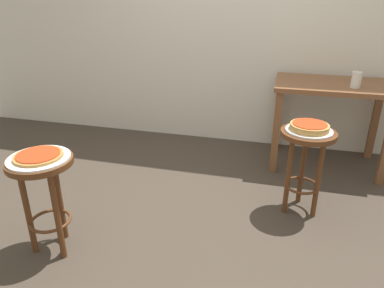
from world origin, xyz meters
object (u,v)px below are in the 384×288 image
serving_plate_foreground (39,158)px  serving_plate_middle (309,131)px  stool_middle (306,153)px  cup_near_edge (356,80)px  pizza_foreground (38,156)px  pizza_middle (309,127)px  stool_foreground (44,184)px  dining_table (332,98)px

serving_plate_foreground → serving_plate_middle: bearing=29.2°
stool_middle → cup_near_edge: bearing=62.9°
pizza_foreground → serving_plate_foreground: bearing=0.0°
pizza_middle → cup_near_edge: cup_near_edge is taller
stool_foreground → pizza_middle: pizza_middle is taller
stool_foreground → serving_plate_foreground: bearing=-153.4°
cup_near_edge → serving_plate_foreground: bearing=-140.1°
pizza_foreground → serving_plate_middle: bearing=29.2°
stool_middle → cup_near_edge: size_ratio=4.83×
stool_middle → pizza_middle: pizza_middle is taller
stool_foreground → pizza_foreground: pizza_foreground is taller
stool_foreground → serving_plate_middle: bearing=29.2°
stool_foreground → pizza_foreground: bearing=-153.4°
pizza_foreground → dining_table: dining_table is taller
pizza_foreground → stool_middle: pizza_foreground is taller
serving_plate_foreground → pizza_middle: (1.50, 0.84, 0.03)m
serving_plate_foreground → serving_plate_middle: (1.50, 0.84, 0.00)m
stool_middle → serving_plate_middle: 0.17m
cup_near_edge → serving_plate_middle: bearing=-117.1°
stool_foreground → cup_near_edge: (1.86, 1.56, 0.37)m
cup_near_edge → stool_foreground: bearing=-140.1°
serving_plate_foreground → cup_near_edge: cup_near_edge is taller
stool_middle → cup_near_edge: (0.37, 0.72, 0.37)m
stool_foreground → serving_plate_foreground: 0.17m
serving_plate_foreground → dining_table: dining_table is taller
serving_plate_middle → pizza_middle: size_ratio=1.22×
stool_foreground → serving_plate_foreground: (-0.00, -0.00, 0.17)m
serving_plate_middle → dining_table: dining_table is taller
stool_foreground → serving_plate_middle: 1.72m
serving_plate_foreground → pizza_foreground: 0.02m
stool_foreground → pizza_foreground: size_ratio=2.30×
stool_foreground → dining_table: (1.72, 1.69, 0.17)m
serving_plate_foreground → pizza_foreground: pizza_foreground is taller
serving_plate_foreground → stool_foreground: bearing=26.6°
serving_plate_middle → cup_near_edge: cup_near_edge is taller
pizza_foreground → stool_middle: 1.72m
cup_near_edge → pizza_middle: bearing=-117.1°
pizza_foreground → dining_table: (1.72, 1.69, -0.01)m
serving_plate_middle → dining_table: (0.22, 0.85, 0.01)m
dining_table → cup_near_edge: (0.15, -0.13, 0.20)m
pizza_foreground → serving_plate_middle: (1.50, 0.84, -0.02)m
stool_middle → cup_near_edge: 0.89m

